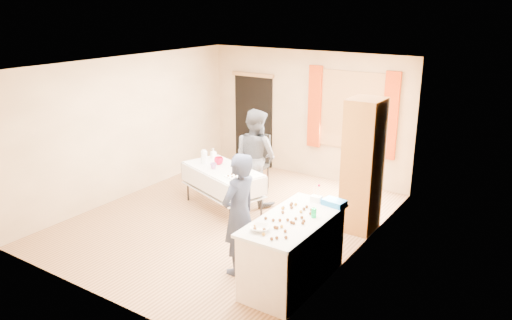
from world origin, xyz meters
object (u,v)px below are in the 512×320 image
Objects in this scene: cabinet at (363,166)px; girl at (239,214)px; party_table at (223,185)px; counter at (293,251)px; chair at (255,173)px; woman at (256,157)px.

girl is (-0.85, -2.15, -0.23)m from cabinet.
party_table is at bearing -132.10° from girl.
chair is (-2.29, 2.56, -0.13)m from counter.
woman reaches higher than counter.
cabinet is at bearing -15.62° from chair.
cabinet is at bearing 32.58° from party_table.
cabinet is at bearing 87.14° from counter.
chair is (-0.05, 1.10, -0.12)m from party_table.
cabinet is 2.32m from girl.
woman is at bearing -146.54° from girl.
girl is at bearing -27.62° from party_table.
cabinet reaches higher than counter.
counter is 1.51× the size of chair.
cabinet is at bearing 163.49° from girl.
party_table is (-2.34, -0.55, -0.62)m from cabinet.
girl is at bearing 128.97° from woman.
woman is (0.31, 0.57, 0.42)m from party_table.
girl is at bearing -111.48° from cabinet.
cabinet is 2.03m from woman.
woman reaches higher than girl.
party_table is at bearing 71.57° from woman.
girl is 2.47m from woman.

